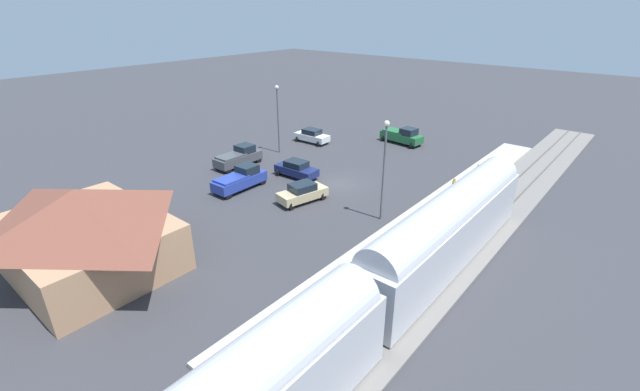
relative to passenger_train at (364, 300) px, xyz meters
name	(u,v)px	position (x,y,z in m)	size (l,w,h in m)	color
ground_plane	(339,183)	(14.00, -16.32, -2.86)	(200.00, 200.00, 0.00)	#38383D
railway_track	(480,226)	(0.00, -16.32, -2.76)	(4.80, 70.00, 0.30)	slate
platform	(433,211)	(4.00, -16.32, -2.71)	(3.20, 46.00, 0.30)	#B7B2A8
passenger_train	(364,300)	(0.00, 0.00, 0.00)	(2.93, 38.24, 4.98)	silver
station_building	(83,228)	(18.00, 5.68, 0.06)	(11.96, 9.41, 5.61)	tan
pedestrian_on_platform	(454,186)	(3.94, -20.08, -1.58)	(0.36, 0.36, 1.71)	#23284C
pedestrian_waiting_far	(478,171)	(3.63, -25.04, -1.58)	(0.36, 0.36, 1.71)	brown
sedan_navy	(296,169)	(18.35, -14.88, -1.98)	(4.57, 2.42, 1.74)	navy
pickup_blue	(240,179)	(20.37, -9.26, -1.83)	(2.07, 5.44, 2.14)	#283D9E
pickup_charcoal	(239,157)	(25.39, -13.31, -1.83)	(2.02, 5.42, 2.14)	#47494F
sedan_tan	(302,192)	(13.95, -10.91, -1.98)	(2.81, 4.80, 1.74)	#C6B284
pickup_green	(402,136)	(15.86, -31.83, -1.83)	(5.58, 2.93, 2.14)	#236638
sedan_white	(312,136)	(24.88, -24.84, -1.98)	(4.57, 2.42, 1.74)	white
light_pole_near_platform	(384,160)	(6.80, -12.53, 2.27)	(0.44, 0.44, 8.22)	#515156
light_pole_lot_center	(278,111)	(25.30, -19.38, 2.07)	(0.44, 0.44, 7.84)	#515156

